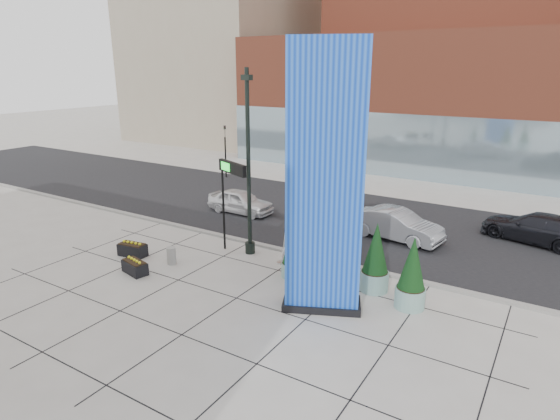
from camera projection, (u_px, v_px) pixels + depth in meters
The scene contains 19 objects.
ground at pixel (232, 282), 19.15m from camera, with size 160.00×160.00×0.00m, color #9E9991.
street_asphalt at pixel (336, 218), 27.28m from camera, with size 80.00×12.00×0.02m, color black.
curb_edge at pixel (282, 250), 22.38m from camera, with size 80.00×0.30×0.12m, color gray.
tower_podium at pixel (436, 104), 38.98m from camera, with size 34.00×10.00×11.00m, color #A0462E.
tower_glass_front at pixel (417, 148), 35.96m from camera, with size 34.00×0.60×5.00m, color #8CA5B2.
blue_pylon at pixel (325, 187), 15.86m from camera, with size 3.08×2.30×9.39m.
lamp_post at pixel (249, 182), 21.17m from camera, with size 0.57×0.46×8.44m.
public_art_sculpture at pixel (303, 239), 20.38m from camera, with size 2.19×1.25×4.77m.
concrete_bollard at pixel (171, 256), 20.83m from camera, with size 0.40×0.40×0.79m, color gray.
overhead_street_sign at pixel (235, 174), 21.21m from camera, with size 1.99×0.96×4.42m.
round_planter_east at pixel (412, 275), 16.81m from camera, with size 1.10×1.10×2.75m.
round_planter_mid at pixel (376, 259), 18.12m from camera, with size 1.12×1.12×2.80m.
round_planter_west at pixel (292, 254), 19.41m from camera, with size 0.87×0.87×2.18m.
box_planter_north at pixel (132, 249), 21.77m from camera, with size 1.38×0.82×0.72m.
box_planter_south at pixel (135, 266), 19.91m from camera, with size 1.33×0.87×0.68m.
car_white_west at pixel (241, 202), 28.03m from camera, with size 1.67×4.14×1.41m, color silver.
car_silver_mid at pixel (396, 225), 23.69m from camera, with size 1.64×4.71×1.55m, color #9E9FA5.
car_dark_east at pixel (536, 228), 23.31m from camera, with size 2.10×5.15×1.50m, color black.
traffic_signal at pixel (225, 149), 36.70m from camera, with size 0.15×0.18×4.10m.
Camera 1 is at (10.86, -13.78, 8.46)m, focal length 30.00 mm.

